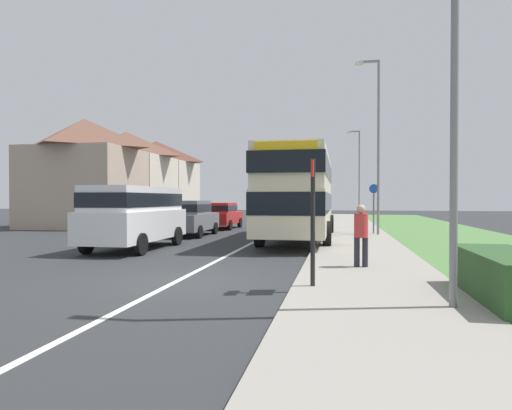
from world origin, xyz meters
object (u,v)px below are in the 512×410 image
object	(u,v)px
parked_van_white	(135,212)
bus_stop_sign	(313,213)
cycle_route_sign	(374,207)
street_lamp_far	(358,169)
parked_car_red	(220,214)
street_lamp_mid	(376,137)
parked_car_grey	(189,217)
pedestrian_at_stop	(361,232)
street_lamp_near	(448,38)
double_decker_bus	(300,191)

from	to	relation	value
parked_van_white	bus_stop_sign	world-z (taller)	bus_stop_sign
cycle_route_sign	street_lamp_far	distance (m)	18.75
parked_car_red	street_lamp_far	xyz separation A→B (m)	(8.70, 15.00, 3.63)
parked_car_red	cycle_route_sign	size ratio (longest dim) A/B	1.68
street_lamp_mid	bus_stop_sign	bearing A→B (deg)	-99.68
parked_car_grey	pedestrian_at_stop	world-z (taller)	parked_car_grey
pedestrian_at_stop	street_lamp_near	distance (m)	5.28
parked_car_red	cycle_route_sign	bearing A→B (deg)	-21.88
parked_van_white	cycle_route_sign	distance (m)	11.62
double_decker_bus	pedestrian_at_stop	xyz separation A→B (m)	(2.22, -7.98, -1.17)
bus_stop_sign	street_lamp_near	world-z (taller)	street_lamp_near
bus_stop_sign	street_lamp_near	size ratio (longest dim) A/B	0.34
parked_van_white	double_decker_bus	bearing A→B (deg)	39.09
bus_stop_sign	cycle_route_sign	xyz separation A→B (m)	(2.16, 13.69, -0.11)
parked_van_white	cycle_route_sign	world-z (taller)	cycle_route_sign
double_decker_bus	parked_car_grey	size ratio (longest dim) A/B	2.59
cycle_route_sign	pedestrian_at_stop	bearing A→B (deg)	-95.77
bus_stop_sign	street_lamp_mid	world-z (taller)	street_lamp_mid
street_lamp_far	parked_van_white	bearing A→B (deg)	-108.72
parked_van_white	street_lamp_mid	bearing A→B (deg)	37.63
pedestrian_at_stop	street_lamp_far	bearing A→B (deg)	87.85
double_decker_bus	parked_car_red	xyz separation A→B (m)	(-5.37, 6.58, -1.28)
double_decker_bus	cycle_route_sign	distance (m)	4.60
parked_car_red	street_lamp_near	distance (m)	20.72
parked_car_red	street_lamp_far	size ratio (longest dim) A/B	0.53
parked_car_grey	cycle_route_sign	xyz separation A→B (m)	(8.81, 1.80, 0.49)
parked_car_grey	street_lamp_far	world-z (taller)	street_lamp_far
parked_car_grey	street_lamp_mid	world-z (taller)	street_lamp_mid
street_lamp_mid	cycle_route_sign	bearing A→B (deg)	95.03
bus_stop_sign	street_lamp_far	xyz separation A→B (m)	(2.15, 32.18, 2.96)
parked_car_grey	bus_stop_sign	world-z (taller)	bus_stop_sign
bus_stop_sign	parked_car_grey	bearing A→B (deg)	119.23
parked_van_white	cycle_route_sign	xyz separation A→B (m)	(8.83, 7.55, 0.10)
parked_car_grey	double_decker_bus	bearing A→B (deg)	-13.20
parked_car_red	parked_van_white	bearing A→B (deg)	-90.63
parked_van_white	pedestrian_at_stop	xyz separation A→B (m)	(7.72, -3.51, -0.35)
street_lamp_near	pedestrian_at_stop	bearing A→B (deg)	106.00
pedestrian_at_stop	parked_car_grey	bearing A→B (deg)	129.72
pedestrian_at_stop	double_decker_bus	bearing A→B (deg)	105.55
street_lamp_mid	street_lamp_far	distance (m)	19.19
pedestrian_at_stop	street_lamp_mid	world-z (taller)	street_lamp_mid
bus_stop_sign	cycle_route_sign	distance (m)	13.86
double_decker_bus	parked_car_grey	world-z (taller)	double_decker_bus
street_lamp_near	bus_stop_sign	bearing A→B (deg)	149.16
bus_stop_sign	street_lamp_far	distance (m)	32.39
cycle_route_sign	street_lamp_far	bearing A→B (deg)	90.02
parked_car_red	street_lamp_mid	xyz separation A→B (m)	(8.77, -4.19, 3.86)
parked_car_red	double_decker_bus	bearing A→B (deg)	-50.77
street_lamp_near	parked_car_red	bearing A→B (deg)	115.26
parked_car_grey	parked_van_white	bearing A→B (deg)	-90.24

